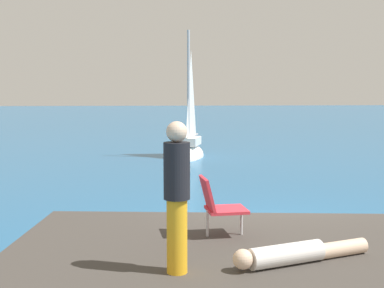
{
  "coord_description": "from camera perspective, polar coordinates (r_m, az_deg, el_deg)",
  "views": [
    {
      "loc": [
        -2.1,
        -9.43,
        2.72
      ],
      "look_at": [
        -0.76,
        8.61,
        0.82
      ],
      "focal_mm": 48.17,
      "sensor_mm": 36.0,
      "label": 1
    }
  ],
  "objects": [
    {
      "name": "shore_ledge",
      "position": [
        6.6,
        6.58,
        -14.7
      ],
      "size": [
        6.43,
        4.4,
        0.78
      ],
      "primitive_type": "cube",
      "rotation": [
        0.0,
        0.0,
        -0.11
      ],
      "color": "#423D38",
      "rests_on": "ground"
    },
    {
      "name": "person_sunbather",
      "position": [
        6.02,
        11.43,
        -11.79
      ],
      "size": [
        1.69,
        0.75,
        0.25
      ],
      "rotation": [
        0.0,
        0.0,
        0.34
      ],
      "color": "white",
      "rests_on": "shore_ledge"
    },
    {
      "name": "sailboat_near",
      "position": [
        20.76,
        -0.22,
        -0.68
      ],
      "size": [
        1.76,
        3.07,
        5.54
      ],
      "rotation": [
        0.0,
        0.0,
        4.43
      ],
      "color": "white",
      "rests_on": "ground"
    },
    {
      "name": "boulder_inland",
      "position": [
        9.52,
        17.57,
        -10.88
      ],
      "size": [
        1.21,
        1.45,
        0.91
      ],
      "primitive_type": "cube",
      "rotation": [
        -0.08,
        0.06,
        1.62
      ],
      "color": "#414036",
      "rests_on": "ground"
    },
    {
      "name": "boulder_seaward",
      "position": [
        8.74,
        -12.33,
        -12.26
      ],
      "size": [
        1.38,
        1.18,
        0.89
      ],
      "primitive_type": "cube",
      "rotation": [
        -0.13,
        0.08,
        3.03
      ],
      "color": "#413F39",
      "rests_on": "ground"
    },
    {
      "name": "beach_chair",
      "position": [
        6.89,
        2.91,
        -6.58
      ],
      "size": [
        0.64,
        0.54,
        0.8
      ],
      "rotation": [
        0.0,
        0.0,
        0.1
      ],
      "color": "#E03342",
      "rests_on": "shore_ledge"
    },
    {
      "name": "ground_plane",
      "position": [
        10.03,
        8.12,
        -9.78
      ],
      "size": [
        160.0,
        160.0,
        0.0
      ],
      "primitive_type": "plane",
      "color": "#236093"
    },
    {
      "name": "person_standing",
      "position": [
        5.44,
        -1.69,
        -5.44
      ],
      "size": [
        0.28,
        0.28,
        1.62
      ],
      "rotation": [
        0.0,
        0.0,
        2.8
      ],
      "color": "gold",
      "rests_on": "shore_ledge"
    }
  ]
}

